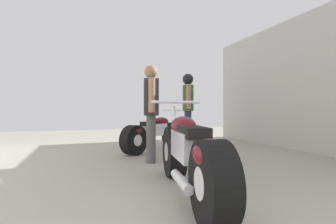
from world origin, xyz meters
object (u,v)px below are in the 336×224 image
Objects in this scene: motorcycle_black_naked at (154,134)px; mechanic_in_blue at (151,107)px; motorcycle_maroon_cruiser at (189,155)px; mechanic_with_helmet at (188,102)px.

mechanic_in_blue is at bearing -108.77° from motorcycle_black_naked.
motorcycle_maroon_cruiser is 2.86m from motorcycle_black_naked.
mechanic_with_helmet is (1.08, 0.70, 0.70)m from motorcycle_black_naked.
motorcycle_maroon_cruiser is 3.90m from mechanic_with_helmet.
mechanic_with_helmet reaches higher than mechanic_in_blue.
motorcycle_black_naked is at bearing 71.23° from mechanic_in_blue.
motorcycle_maroon_cruiser is 1.26× the size of motorcycle_black_naked.
mechanic_in_blue is 0.90× the size of mechanic_with_helmet.
mechanic_with_helmet reaches higher than motorcycle_maroon_cruiser.
mechanic_with_helmet is (1.45, 1.77, 0.16)m from mechanic_in_blue.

